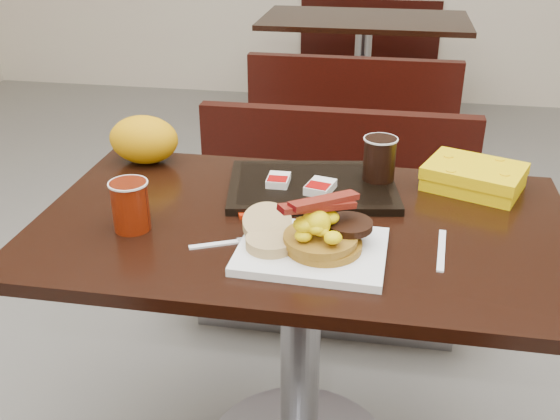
% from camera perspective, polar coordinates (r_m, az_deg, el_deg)
% --- Properties ---
extents(table_near, '(1.20, 0.70, 0.75)m').
position_cam_1_polar(table_near, '(1.64, 1.83, -12.64)').
color(table_near, black).
rests_on(table_near, floor).
extents(bench_near_n, '(1.00, 0.46, 0.72)m').
position_cam_1_polar(bench_near_n, '(2.23, 4.40, -1.63)').
color(bench_near_n, black).
rests_on(bench_near_n, floor).
extents(table_far, '(1.20, 0.70, 0.75)m').
position_cam_1_polar(table_far, '(4.00, 7.28, 11.38)').
color(table_far, black).
rests_on(table_far, floor).
extents(bench_far_s, '(1.00, 0.46, 0.72)m').
position_cam_1_polar(bench_far_s, '(3.34, 6.55, 8.04)').
color(bench_far_s, black).
rests_on(bench_far_s, floor).
extents(bench_far_n, '(1.00, 0.46, 0.72)m').
position_cam_1_polar(bench_far_n, '(4.68, 7.78, 13.40)').
color(bench_far_n, black).
rests_on(bench_far_n, floor).
extents(platter, '(0.31, 0.24, 0.02)m').
position_cam_1_polar(platter, '(1.30, 2.86, -3.68)').
color(platter, white).
rests_on(platter, table_near).
extents(pancake_stack, '(0.20, 0.20, 0.03)m').
position_cam_1_polar(pancake_stack, '(1.29, 3.91, -2.80)').
color(pancake_stack, '#906418').
rests_on(pancake_stack, platter).
extents(sausage_patty, '(0.12, 0.12, 0.01)m').
position_cam_1_polar(sausage_patty, '(1.30, 6.18, -1.33)').
color(sausage_patty, black).
rests_on(sausage_patty, pancake_stack).
extents(scrambled_eggs, '(0.12, 0.10, 0.05)m').
position_cam_1_polar(scrambled_eggs, '(1.26, 3.24, -1.31)').
color(scrambled_eggs, '#E4D704').
rests_on(scrambled_eggs, pancake_stack).
extents(bacon_strips, '(0.18, 0.16, 0.01)m').
position_cam_1_polar(bacon_strips, '(1.26, 3.39, 0.48)').
color(bacon_strips, '#410407').
rests_on(bacon_strips, scrambled_eggs).
extents(muffin_bottom, '(0.11, 0.11, 0.02)m').
position_cam_1_polar(muffin_bottom, '(1.29, -0.86, -2.89)').
color(muffin_bottom, tan).
rests_on(muffin_bottom, platter).
extents(muffin_top, '(0.12, 0.13, 0.06)m').
position_cam_1_polar(muffin_top, '(1.34, -1.15, -1.22)').
color(muffin_top, tan).
rests_on(muffin_top, platter).
extents(coffee_cup_near, '(0.09, 0.09, 0.11)m').
position_cam_1_polar(coffee_cup_near, '(1.41, -13.21, 0.36)').
color(coffee_cup_near, '#972305').
rests_on(coffee_cup_near, table_near).
extents(fork, '(0.14, 0.08, 0.00)m').
position_cam_1_polar(fork, '(1.34, -5.95, -3.09)').
color(fork, white).
rests_on(fork, table_near).
extents(knife, '(0.03, 0.17, 0.00)m').
position_cam_1_polar(knife, '(1.36, 14.22, -3.49)').
color(knife, white).
rests_on(knife, table_near).
extents(condiment_syrup, '(0.05, 0.04, 0.01)m').
position_cam_1_polar(condiment_syrup, '(1.46, -2.97, -0.35)').
color(condiment_syrup, '#AF1F07').
rests_on(condiment_syrup, table_near).
extents(condiment_ketchup, '(0.05, 0.05, 0.01)m').
position_cam_1_polar(condiment_ketchup, '(1.48, -2.03, 0.18)').
color(condiment_ketchup, '#8C0504').
rests_on(condiment_ketchup, table_near).
extents(tray, '(0.45, 0.35, 0.02)m').
position_cam_1_polar(tray, '(1.58, 2.89, 2.12)').
color(tray, black).
rests_on(tray, table_near).
extents(hashbrown_sleeve_left, '(0.05, 0.07, 0.02)m').
position_cam_1_polar(hashbrown_sleeve_left, '(1.57, -0.14, 2.69)').
color(hashbrown_sleeve_left, silver).
rests_on(hashbrown_sleeve_left, tray).
extents(hashbrown_sleeve_right, '(0.08, 0.09, 0.02)m').
position_cam_1_polar(hashbrown_sleeve_right, '(1.53, 3.62, 2.05)').
color(hashbrown_sleeve_right, silver).
rests_on(hashbrown_sleeve_right, tray).
extents(coffee_cup_far, '(0.09, 0.09, 0.11)m').
position_cam_1_polar(coffee_cup_far, '(1.59, 8.87, 4.54)').
color(coffee_cup_far, black).
rests_on(coffee_cup_far, tray).
extents(clamshell, '(0.27, 0.24, 0.06)m').
position_cam_1_polar(clamshell, '(1.65, 16.93, 2.86)').
color(clamshell, '#EDC103').
rests_on(clamshell, table_near).
extents(paper_bag, '(0.23, 0.20, 0.13)m').
position_cam_1_polar(paper_bag, '(1.77, -12.06, 6.18)').
color(paper_bag, orange).
rests_on(paper_bag, table_near).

